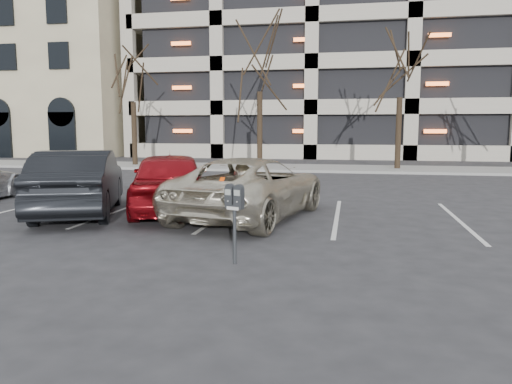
{
  "coord_description": "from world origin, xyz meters",
  "views": [
    {
      "loc": [
        1.69,
        -9.78,
        2.16
      ],
      "look_at": [
        -0.01,
        -0.82,
        0.97
      ],
      "focal_mm": 35.0,
      "sensor_mm": 36.0,
      "label": 1
    }
  ],
  "objects_px": {
    "parking_meter": "(234,204)",
    "tree_c": "(401,52)",
    "car_dark": "(79,182)",
    "tree_b": "(260,44)",
    "suv_silver": "(251,188)",
    "car_red": "(170,182)",
    "tree_a": "(132,62)"
  },
  "relations": [
    {
      "from": "car_red",
      "to": "suv_silver",
      "type": "bearing_deg",
      "value": 152.8
    },
    {
      "from": "tree_a",
      "to": "suv_silver",
      "type": "xyz_separation_m",
      "value": [
        9.36,
        -14.18,
        -4.91
      ]
    },
    {
      "from": "car_red",
      "to": "tree_a",
      "type": "bearing_deg",
      "value": -81.0
    },
    {
      "from": "car_dark",
      "to": "tree_b",
      "type": "bearing_deg",
      "value": -118.61
    },
    {
      "from": "tree_c",
      "to": "tree_a",
      "type": "bearing_deg",
      "value": 180.0
    },
    {
      "from": "tree_a",
      "to": "tree_c",
      "type": "xyz_separation_m",
      "value": [
        14.0,
        0.0,
        0.16
      ]
    },
    {
      "from": "suv_silver",
      "to": "car_red",
      "type": "bearing_deg",
      "value": 3.15
    },
    {
      "from": "tree_b",
      "to": "car_dark",
      "type": "xyz_separation_m",
      "value": [
        -1.92,
        -14.52,
        -5.59
      ]
    },
    {
      "from": "suv_silver",
      "to": "tree_a",
      "type": "bearing_deg",
      "value": -44.71
    },
    {
      "from": "tree_c",
      "to": "suv_silver",
      "type": "bearing_deg",
      "value": -108.11
    },
    {
      "from": "suv_silver",
      "to": "car_dark",
      "type": "relative_size",
      "value": 1.15
    },
    {
      "from": "parking_meter",
      "to": "tree_c",
      "type": "bearing_deg",
      "value": 98.09
    },
    {
      "from": "car_red",
      "to": "tree_c",
      "type": "bearing_deg",
      "value": -134.61
    },
    {
      "from": "parking_meter",
      "to": "car_red",
      "type": "xyz_separation_m",
      "value": [
        -2.71,
        4.4,
        -0.17
      ]
    },
    {
      "from": "tree_a",
      "to": "car_dark",
      "type": "xyz_separation_m",
      "value": [
        5.08,
        -14.52,
        -4.83
      ]
    },
    {
      "from": "tree_b",
      "to": "parking_meter",
      "type": "bearing_deg",
      "value": -80.92
    },
    {
      "from": "car_red",
      "to": "tree_b",
      "type": "bearing_deg",
      "value": -107.63
    },
    {
      "from": "car_dark",
      "to": "tree_c",
      "type": "bearing_deg",
      "value": -142.64
    },
    {
      "from": "tree_a",
      "to": "tree_c",
      "type": "relative_size",
      "value": 0.97
    },
    {
      "from": "car_red",
      "to": "car_dark",
      "type": "distance_m",
      "value": 2.23
    },
    {
      "from": "parking_meter",
      "to": "suv_silver",
      "type": "relative_size",
      "value": 0.22
    },
    {
      "from": "tree_b",
      "to": "tree_c",
      "type": "xyz_separation_m",
      "value": [
        7.0,
        0.0,
        -0.6
      ]
    },
    {
      "from": "tree_c",
      "to": "parking_meter",
      "type": "relative_size",
      "value": 6.41
    },
    {
      "from": "tree_a",
      "to": "suv_silver",
      "type": "height_order",
      "value": "tree_a"
    },
    {
      "from": "tree_b",
      "to": "tree_c",
      "type": "bearing_deg",
      "value": 0.0
    },
    {
      "from": "car_dark",
      "to": "suv_silver",
      "type": "bearing_deg",
      "value": 163.39
    },
    {
      "from": "tree_c",
      "to": "car_dark",
      "type": "xyz_separation_m",
      "value": [
        -8.92,
        -14.52,
        -4.99
      ]
    },
    {
      "from": "tree_a",
      "to": "car_red",
      "type": "height_order",
      "value": "tree_a"
    },
    {
      "from": "tree_c",
      "to": "suv_silver",
      "type": "distance_m",
      "value": 15.76
    },
    {
      "from": "tree_b",
      "to": "tree_c",
      "type": "distance_m",
      "value": 7.03
    },
    {
      "from": "tree_a",
      "to": "tree_b",
      "type": "height_order",
      "value": "tree_b"
    },
    {
      "from": "tree_b",
      "to": "parking_meter",
      "type": "relative_size",
      "value": 7.07
    }
  ]
}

